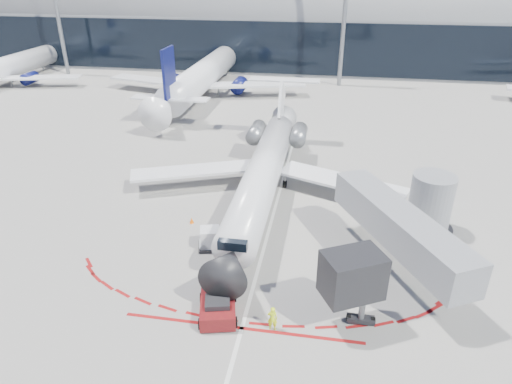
% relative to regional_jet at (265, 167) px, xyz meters
% --- Properties ---
extents(ground, '(260.00, 260.00, 0.00)m').
position_rel_regional_jet_xyz_m(ground, '(1.27, -5.72, -2.59)').
color(ground, gray).
rests_on(ground, ground).
extents(apron_centerline, '(0.25, 40.00, 0.01)m').
position_rel_regional_jet_xyz_m(apron_centerline, '(1.27, -3.72, -2.59)').
color(apron_centerline, silver).
rests_on(apron_centerline, ground).
extents(apron_stop_bar, '(14.00, 0.25, 0.01)m').
position_rel_regional_jet_xyz_m(apron_stop_bar, '(1.27, -17.22, -2.59)').
color(apron_stop_bar, maroon).
rests_on(apron_stop_bar, ground).
extents(terminal_building, '(150.00, 24.15, 24.00)m').
position_rel_regional_jet_xyz_m(terminal_building, '(1.27, 59.26, 5.93)').
color(terminal_building, gray).
rests_on(terminal_building, ground).
extents(jet_bridge, '(10.03, 15.20, 4.90)m').
position_rel_regional_jet_xyz_m(jet_bridge, '(11.06, -8.73, 0.41)').
color(jet_bridge, gray).
rests_on(jet_bridge, ground).
extents(light_mast_west, '(0.70, 0.70, 25.00)m').
position_rel_regional_jet_xyz_m(light_mast_west, '(-43.73, 42.28, 9.91)').
color(light_mast_west, gray).
rests_on(light_mast_west, ground).
extents(light_mast_centre, '(0.70, 0.70, 25.00)m').
position_rel_regional_jet_xyz_m(light_mast_centre, '(6.27, 42.28, 9.91)').
color(light_mast_centre, gray).
rests_on(light_mast_centre, ground).
extents(regional_jet, '(25.14, 31.00, 7.76)m').
position_rel_regional_jet_xyz_m(regional_jet, '(0.00, 0.00, 0.00)').
color(regional_jet, white).
rests_on(regional_jet, ground).
extents(pushback_tug, '(2.85, 5.32, 1.35)m').
position_rel_regional_jet_xyz_m(pushback_tug, '(-0.35, -16.30, -1.99)').
color(pushback_tug, '#550C11').
rests_on(pushback_tug, ground).
extents(ramp_worker, '(0.59, 0.39, 1.59)m').
position_rel_regional_jet_xyz_m(ramp_worker, '(3.01, -16.97, -1.80)').
color(ramp_worker, '#E1FF1A').
rests_on(ramp_worker, ground).
extents(uld_container, '(2.05, 1.87, 1.63)m').
position_rel_regional_jet_xyz_m(uld_container, '(-2.61, -9.52, -1.79)').
color(uld_container, black).
rests_on(uld_container, ground).
extents(safety_cone_left, '(0.35, 0.35, 0.49)m').
position_rel_regional_jet_xyz_m(safety_cone_left, '(-5.03, -6.28, -2.35)').
color(safety_cone_left, '#FF5F05').
rests_on(safety_cone_left, ground).
extents(bg_airliner_1, '(37.18, 39.36, 12.03)m').
position_rel_regional_jet_xyz_m(bg_airliner_1, '(-14.74, 33.32, 3.42)').
color(bg_airliner_1, white).
rests_on(bg_airliner_1, ground).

